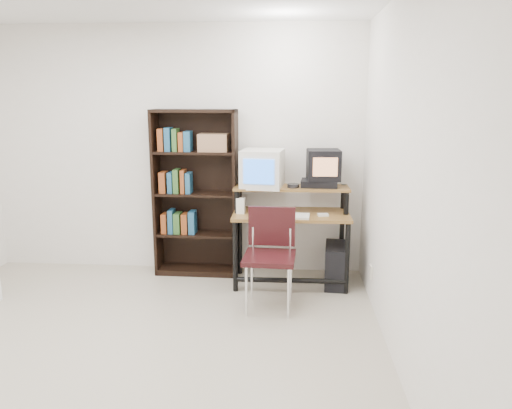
# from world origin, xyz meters

# --- Properties ---
(floor) EXTENTS (4.00, 4.00, 0.01)m
(floor) POSITION_xyz_m (0.00, 0.00, -0.01)
(floor) COLOR beige
(floor) RESTS_ON ground
(back_wall) EXTENTS (4.00, 0.01, 2.60)m
(back_wall) POSITION_xyz_m (0.00, 2.00, 1.30)
(back_wall) COLOR white
(back_wall) RESTS_ON floor
(right_wall) EXTENTS (0.01, 4.00, 2.60)m
(right_wall) POSITION_xyz_m (2.00, 0.00, 1.30)
(right_wall) COLOR white
(right_wall) RESTS_ON floor
(computer_desk) EXTENTS (1.16, 0.59, 0.98)m
(computer_desk) POSITION_xyz_m (1.25, 1.62, 0.68)
(computer_desk) COLOR olive
(computer_desk) RESTS_ON floor
(crt_monitor) EXTENTS (0.45, 0.45, 0.38)m
(crt_monitor) POSITION_xyz_m (0.96, 1.72, 1.16)
(crt_monitor) COLOR silver
(crt_monitor) RESTS_ON computer_desk
(vcr) EXTENTS (0.38, 0.29, 0.08)m
(vcr) POSITION_xyz_m (1.53, 1.74, 1.01)
(vcr) COLOR black
(vcr) RESTS_ON computer_desk
(crt_tv) EXTENTS (0.34, 0.34, 0.30)m
(crt_tv) POSITION_xyz_m (1.56, 1.75, 1.20)
(crt_tv) COLOR black
(crt_tv) RESTS_ON vcr
(cd_spindle) EXTENTS (0.13, 0.13, 0.05)m
(cd_spindle) POSITION_xyz_m (1.27, 1.66, 0.99)
(cd_spindle) COLOR #26262B
(cd_spindle) RESTS_ON computer_desk
(keyboard) EXTENTS (0.48, 0.24, 0.03)m
(keyboard) POSITION_xyz_m (1.19, 1.45, 0.74)
(keyboard) COLOR silver
(keyboard) RESTS_ON computer_desk
(mousepad) EXTENTS (0.23, 0.20, 0.01)m
(mousepad) POSITION_xyz_m (1.57, 1.48, 0.72)
(mousepad) COLOR black
(mousepad) RESTS_ON computer_desk
(mouse) EXTENTS (0.11, 0.08, 0.03)m
(mouse) POSITION_xyz_m (1.56, 1.50, 0.74)
(mouse) COLOR white
(mouse) RESTS_ON mousepad
(desk_speaker) EXTENTS (0.09, 0.08, 0.17)m
(desk_speaker) POSITION_xyz_m (0.75, 1.56, 0.80)
(desk_speaker) COLOR silver
(desk_speaker) RESTS_ON computer_desk
(pc_tower) EXTENTS (0.24, 0.47, 0.42)m
(pc_tower) POSITION_xyz_m (1.70, 1.57, 0.21)
(pc_tower) COLOR black
(pc_tower) RESTS_ON floor
(school_chair) EXTENTS (0.47, 0.47, 0.90)m
(school_chair) POSITION_xyz_m (1.07, 1.03, 0.55)
(school_chair) COLOR black
(school_chair) RESTS_ON floor
(bookshelf) EXTENTS (0.88, 0.31, 1.74)m
(bookshelf) POSITION_xyz_m (0.25, 1.86, 0.90)
(bookshelf) COLOR black
(bookshelf) RESTS_ON floor
(wall_outlet) EXTENTS (0.02, 0.08, 0.12)m
(wall_outlet) POSITION_xyz_m (1.99, 1.15, 0.30)
(wall_outlet) COLOR beige
(wall_outlet) RESTS_ON right_wall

